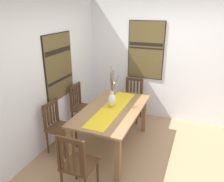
% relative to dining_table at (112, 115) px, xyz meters
% --- Properties ---
extents(ground_plane, '(6.40, 6.40, 0.03)m').
position_rel_dining_table_xyz_m(ground_plane, '(-0.27, -0.69, -0.68)').
color(ground_plane, '#A37F5B').
extents(wall_back, '(6.40, 0.12, 2.70)m').
position_rel_dining_table_xyz_m(wall_back, '(-0.27, 1.17, 0.69)').
color(wall_back, silver).
rests_on(wall_back, ground_plane).
extents(wall_side, '(0.12, 6.40, 2.70)m').
position_rel_dining_table_xyz_m(wall_side, '(1.59, -0.69, 0.69)').
color(wall_side, silver).
rests_on(wall_side, ground_plane).
extents(dining_table, '(1.70, 0.95, 0.78)m').
position_rel_dining_table_xyz_m(dining_table, '(0.00, 0.00, 0.00)').
color(dining_table, '#8E6642').
rests_on(dining_table, ground_plane).
extents(table_runner, '(1.56, 0.36, 0.01)m').
position_rel_dining_table_xyz_m(table_runner, '(0.00, -0.00, 0.12)').
color(table_runner, gold).
rests_on(table_runner, dining_table).
extents(centerpiece_vase, '(0.25, 0.18, 0.73)m').
position_rel_dining_table_xyz_m(centerpiece_vase, '(0.07, 0.03, 0.26)').
color(centerpiece_vase, silver).
rests_on(centerpiece_vase, dining_table).
extents(chair_0, '(0.42, 0.42, 0.96)m').
position_rel_dining_table_xyz_m(chair_0, '(0.44, 0.87, -0.16)').
color(chair_0, '#4C301C').
rests_on(chair_0, ground_plane).
extents(chair_1, '(0.42, 0.42, 0.98)m').
position_rel_dining_table_xyz_m(chair_1, '(-1.21, 0.02, -0.16)').
color(chair_1, '#4C301C').
rests_on(chair_1, ground_plane).
extents(chair_2, '(0.42, 0.42, 0.93)m').
position_rel_dining_table_xyz_m(chair_2, '(1.23, -0.00, -0.17)').
color(chair_2, '#4C301C').
rests_on(chair_2, ground_plane).
extents(chair_3, '(0.43, 0.43, 0.91)m').
position_rel_dining_table_xyz_m(chair_3, '(-0.42, 0.85, -0.17)').
color(chair_3, '#4C301C').
rests_on(chair_3, ground_plane).
extents(painting_on_back_wall, '(0.84, 0.05, 1.21)m').
position_rel_dining_table_xyz_m(painting_on_back_wall, '(0.10, 1.10, 0.74)').
color(painting_on_back_wall, black).
extents(painting_on_side_wall, '(0.05, 0.79, 1.26)m').
position_rel_dining_table_xyz_m(painting_on_side_wall, '(1.53, -0.18, 0.88)').
color(painting_on_side_wall, black).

